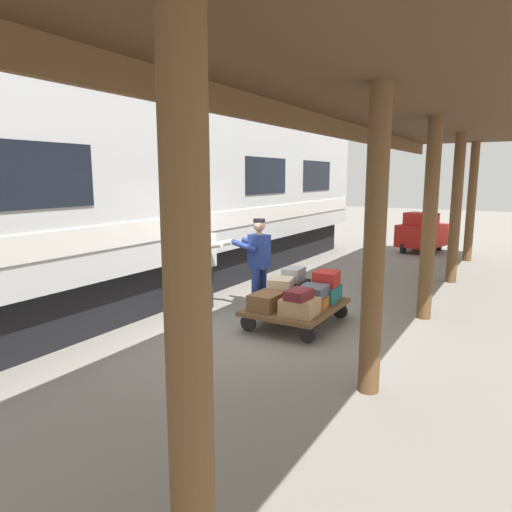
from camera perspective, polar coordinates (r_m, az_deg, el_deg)
name	(u,v)px	position (r m, az deg, el deg)	size (l,w,h in m)	color
ground_plane	(288,326)	(7.68, 4.05, -8.67)	(60.00, 60.00, 0.00)	gray
platform_canopy	(410,113)	(6.74, 18.53, 16.42)	(3.20, 16.84, 3.56)	brown
train_car	(125,196)	(9.46, -15.88, 7.20)	(3.03, 17.10, 4.00)	silver
luggage_cart	(296,307)	(7.70, 5.02, -6.38)	(1.29, 1.74, 0.34)	brown
suitcase_brown_leather	(267,301)	(7.37, 1.40, -5.62)	(0.42, 0.60, 0.26)	brown
suitcase_teal_softside	(324,293)	(7.97, 8.40, -4.58)	(0.47, 0.59, 0.25)	#1E666B
suitcase_tan_vintage	(300,307)	(7.12, 5.47, -6.26)	(0.52, 0.50, 0.25)	tan
suitcase_black_hardshell	(293,288)	(8.19, 4.66, -4.01)	(0.47, 0.53, 0.28)	black
suitcase_orange_carryall	(312,302)	(7.55, 7.01, -5.67)	(0.47, 0.45, 0.17)	#CC6B23
suitcase_burgundy_valise	(281,295)	(7.78, 3.12, -4.90)	(0.45, 0.55, 0.24)	maroon
suitcase_slate_roller	(313,291)	(7.51, 7.14, -4.35)	(0.40, 0.49, 0.18)	#4C515B
suitcase_cream_canvas	(281,283)	(7.75, 3.16, -3.39)	(0.37, 0.46, 0.17)	beige
suitcase_maroon_trunk	(298,294)	(7.04, 5.29, -4.76)	(0.31, 0.44, 0.15)	maroon
suitcase_red_plastic	(326,279)	(7.93, 8.73, -2.78)	(0.38, 0.43, 0.25)	#AD231E
suitcase_gray_aluminum	(294,274)	(8.12, 4.70, -2.28)	(0.30, 0.43, 0.23)	#9EA0A5
porter_in_overalls	(258,262)	(8.23, 0.28, -0.74)	(0.69, 0.46, 1.70)	navy
porter_by_door	(206,260)	(8.46, -6.21, -0.50)	(0.67, 0.42, 1.70)	#332D28
baggage_tug	(422,233)	(15.84, 19.90, 2.70)	(1.48, 1.92, 1.30)	#B21E19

